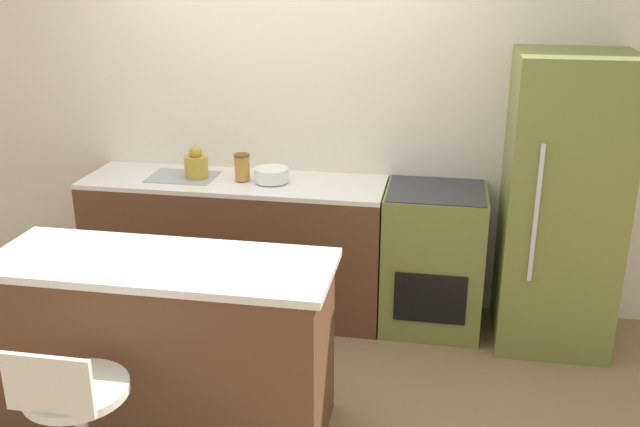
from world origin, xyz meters
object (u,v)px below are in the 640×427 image
oven_range (433,259)px  refrigerator (561,204)px  kettle (196,165)px  stool_chair (77,422)px  mixing_bowl (272,175)px

oven_range → refrigerator: (0.75, -0.04, 0.44)m
oven_range → kettle: kettle is taller
stool_chair → oven_range: bearing=53.1°
refrigerator → mixing_bowl: refrigerator is taller
stool_chair → refrigerator: bearing=40.8°
oven_range → kettle: 1.68m
refrigerator → kettle: refrigerator is taller
oven_range → mixing_bowl: mixing_bowl is taller
kettle → mixing_bowl: 0.52m
oven_range → refrigerator: bearing=-3.2°
stool_chair → kettle: 2.06m
kettle → refrigerator: bearing=-0.9°
oven_range → stool_chair: bearing=-126.9°
stool_chair → kettle: (-0.11, 1.96, 0.61)m
oven_range → mixing_bowl: (-1.07, -0.01, 0.52)m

